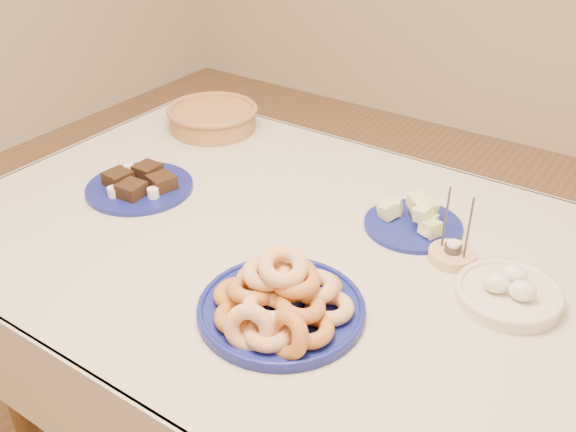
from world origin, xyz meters
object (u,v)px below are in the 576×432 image
object	(u,v)px
melon_plate	(415,220)
candle_holder	(452,254)
dining_table	(300,281)
donut_platter	(281,301)
brownie_plate	(139,185)
egg_bowl	(509,293)
wicker_basket	(213,117)

from	to	relation	value
melon_plate	candle_holder	distance (m)	0.15
dining_table	donut_platter	xyz separation A→B (m)	(0.11, -0.23, 0.14)
melon_plate	candle_holder	xyz separation A→B (m)	(0.12, -0.08, -0.00)
dining_table	brownie_plate	bearing A→B (deg)	-176.56
egg_bowl	candle_holder	bearing A→B (deg)	154.09
donut_platter	wicker_basket	xyz separation A→B (m)	(-0.69, 0.61, 0.00)
egg_bowl	wicker_basket	bearing A→B (deg)	162.93
donut_platter	candle_holder	xyz separation A→B (m)	(0.20, 0.37, -0.02)
candle_holder	egg_bowl	distance (m)	0.16
brownie_plate	candle_holder	world-z (taller)	candle_holder
dining_table	melon_plate	world-z (taller)	melon_plate
donut_platter	brownie_plate	size ratio (longest dim) A/B	1.23
melon_plate	wicker_basket	distance (m)	0.79
dining_table	egg_bowl	bearing A→B (deg)	7.81
candle_holder	melon_plate	bearing A→B (deg)	148.40
donut_platter	candle_holder	world-z (taller)	candle_holder
dining_table	brownie_plate	xyz separation A→B (m)	(-0.49, -0.03, 0.12)
wicker_basket	egg_bowl	distance (m)	1.09
melon_plate	wicker_basket	bearing A→B (deg)	167.45
brownie_plate	wicker_basket	bearing A→B (deg)	103.09
wicker_basket	egg_bowl	bearing A→B (deg)	-17.07
donut_platter	egg_bowl	xyz separation A→B (m)	(0.35, 0.29, -0.01)
dining_table	egg_bowl	distance (m)	0.48
egg_bowl	dining_table	bearing A→B (deg)	-172.19
candle_holder	dining_table	bearing A→B (deg)	-156.55
melon_plate	brownie_plate	size ratio (longest dim) A/B	0.76
brownie_plate	wicker_basket	world-z (taller)	wicker_basket
donut_platter	melon_plate	xyz separation A→B (m)	(0.08, 0.44, -0.02)
brownie_plate	candle_holder	size ratio (longest dim) A/B	1.87
dining_table	donut_platter	world-z (taller)	donut_platter
wicker_basket	egg_bowl	size ratio (longest dim) A/B	1.30
dining_table	egg_bowl	size ratio (longest dim) A/B	6.46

